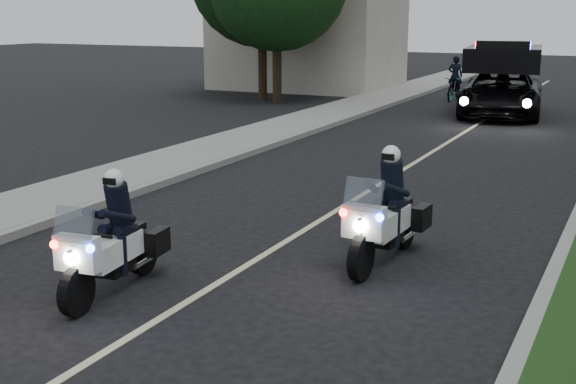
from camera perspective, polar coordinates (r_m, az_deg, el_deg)
name	(u,v)px	position (r m, az deg, el deg)	size (l,w,h in m)	color
ground	(185,303)	(9.79, -7.77, -8.31)	(120.00, 120.00, 0.00)	black
curb_left	(263,148)	(20.12, -1.89, 3.33)	(0.20, 60.00, 0.15)	gray
sidewalk_left	(227,145)	(20.64, -4.60, 3.57)	(2.00, 60.00, 0.16)	gray
building_far	(309,13)	(36.78, 1.55, 13.29)	(8.00, 6.00, 7.00)	#A8A396
lane_marking	(413,164)	(18.62, 9.38, 2.11)	(0.12, 50.00, 0.01)	#BFB78C
police_moto_left	(115,292)	(10.32, -12.92, -7.37)	(0.68, 1.93, 1.64)	white
police_moto_right	(384,262)	(11.30, 7.25, -5.28)	(0.71, 2.04, 1.74)	silver
police_suv	(500,115)	(28.04, 15.65, 5.57)	(2.69, 5.81, 2.82)	black
bicycle	(454,100)	(32.35, 12.38, 6.74)	(0.64, 1.83, 0.96)	black
cyclist	(454,100)	(32.35, 12.38, 6.74)	(0.59, 0.39, 1.63)	black
tree_left_near	(277,103)	(30.72, -0.82, 6.71)	(5.66, 5.66, 9.44)	#133B14
tree_left_far	(263,100)	(31.84, -1.91, 6.94)	(5.95, 5.95, 9.91)	black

